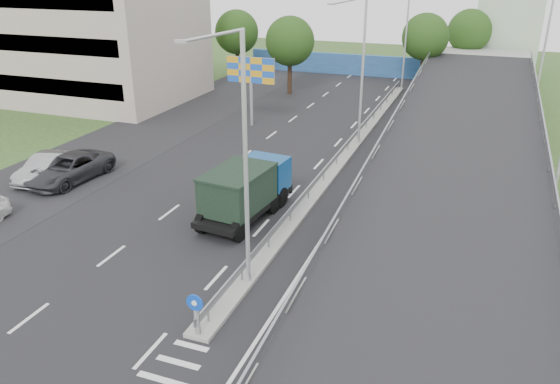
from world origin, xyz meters
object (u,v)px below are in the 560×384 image
at_px(lamp_post_mid, 360,64).
at_px(parked_car_b, 46,167).
at_px(lamp_post_near, 241,151).
at_px(parked_car_c, 70,168).
at_px(lamp_post_far, 404,32).
at_px(billboard, 251,74).
at_px(church, 507,27).
at_px(dump_truck, 246,189).
at_px(sign_bollard, 196,314).

relative_size(lamp_post_mid, parked_car_b, 2.14).
bearing_deg(lamp_post_near, parked_car_c, 154.64).
distance_m(lamp_post_mid, lamp_post_far, 20.00).
distance_m(billboard, parked_car_c, 16.40).
distance_m(lamp_post_far, church, 17.15).
bearing_deg(parked_car_b, lamp_post_mid, 33.80).
bearing_deg(lamp_post_near, dump_truck, 112.91).
relative_size(lamp_post_near, billboard, 1.83).
height_order(sign_bollard, lamp_post_near, lamp_post_near).
xyz_separation_m(lamp_post_near, parked_car_c, (-14.66, 6.95, -5.01)).
bearing_deg(parked_car_c, parked_car_b, -164.46).
height_order(billboard, parked_car_b, billboard).
height_order(church, billboard, church).
height_order(lamp_post_far, parked_car_b, lamp_post_far).
bearing_deg(lamp_post_far, church, 54.76).
bearing_deg(sign_bollard, lamp_post_far, 89.86).
height_order(lamp_post_mid, lamp_post_far, same).
bearing_deg(lamp_post_mid, lamp_post_far, 90.00).
bearing_deg(dump_truck, billboard, 118.28).
bearing_deg(sign_bollard, parked_car_b, 146.85).
relative_size(sign_bollard, parked_car_b, 0.36).
distance_m(sign_bollard, lamp_post_far, 44.08).
xyz_separation_m(lamp_post_far, church, (9.89, 14.00, -0.50)).
height_order(lamp_post_mid, parked_car_c, lamp_post_mid).
height_order(church, dump_truck, church).
relative_size(lamp_post_mid, dump_truck, 1.51).
distance_m(lamp_post_near, parked_car_b, 18.20).
bearing_deg(church, parked_car_b, -118.83).
bearing_deg(sign_bollard, dump_truck, 103.87).
distance_m(sign_bollard, dump_truck, 10.14).
bearing_deg(parked_car_b, church, 55.45).
relative_size(sign_bollard, dump_truck, 0.25).
height_order(lamp_post_near, parked_car_c, lamp_post_near).
height_order(lamp_post_near, parked_car_b, lamp_post_near).
distance_m(lamp_post_near, dump_truck, 7.77).
bearing_deg(parked_car_c, billboard, 74.51).
distance_m(lamp_post_near, church, 54.90).
height_order(lamp_post_far, church, church).
distance_m(sign_bollard, lamp_post_near, 6.12).
height_order(sign_bollard, billboard, billboard).
xyz_separation_m(sign_bollard, parked_car_c, (-14.55, 10.78, -0.23)).
bearing_deg(lamp_post_far, parked_car_c, -113.92).
bearing_deg(parked_car_c, church, 67.21).
xyz_separation_m(church, billboard, (-19.00, -32.00, -1.12)).
xyz_separation_m(lamp_post_mid, lamp_post_far, (0.00, 20.00, 0.00)).
bearing_deg(billboard, dump_truck, -67.67).
bearing_deg(lamp_post_mid, billboard, 167.62).
xyz_separation_m(lamp_post_mid, church, (9.89, 34.00, -0.50)).
bearing_deg(parked_car_b, dump_truck, -8.49).
relative_size(sign_bollard, lamp_post_mid, 0.17).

